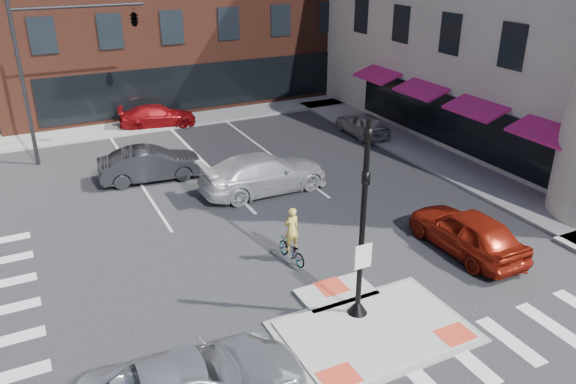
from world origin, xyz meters
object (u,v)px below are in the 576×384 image
white_pickup (264,173)px  bg_car_red (158,116)px  red_sedan (467,231)px  cyclist (291,243)px  bg_car_silver (362,124)px  bg_car_dark (151,164)px

white_pickup → bg_car_red: size_ratio=1.30×
red_sedan → white_pickup: 9.15m
bg_car_red → cyclist: bearing=-169.3°
bg_car_silver → bg_car_red: bearing=-33.2°
red_sedan → bg_car_silver: red_sedan is taller
bg_car_red → red_sedan: bearing=-152.7°
red_sedan → bg_car_red: size_ratio=1.05×
bg_car_silver → cyclist: bearing=48.3°
red_sedan → cyclist: 6.28m
bg_car_red → white_pickup: bearing=-161.0°
bg_car_dark → bg_car_red: (2.37, 8.00, -0.13)m
red_sedan → bg_car_red: red_sedan is taller
bg_car_silver → cyclist: cyclist is taller
bg_car_dark → cyclist: (2.55, -9.41, -0.09)m
bg_car_dark → bg_car_red: bearing=-10.7°
bg_car_red → bg_car_silver: bearing=-114.5°
white_pickup → cyclist: 6.13m
white_pickup → bg_car_red: white_pickup is taller
white_pickup → cyclist: (-1.62, -5.91, -0.16)m
white_pickup → bg_car_dark: size_ratio=1.23×
white_pickup → bg_car_dark: white_pickup is taller
red_sedan → white_pickup: white_pickup is taller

